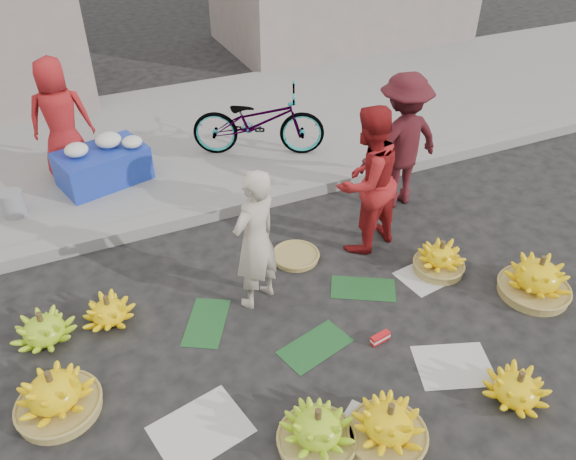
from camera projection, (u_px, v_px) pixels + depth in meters
name	position (u px, v px, depth m)	size (l,w,h in m)	color
ground	(315.00, 329.00, 5.25)	(80.00, 80.00, 0.00)	black
curb	(234.00, 206.00, 6.84)	(40.00, 0.25, 0.15)	gray
sidewalk	(186.00, 137.00, 8.40)	(40.00, 4.00, 0.12)	gray
newspaper_scatter	(358.00, 392.00, 4.66)	(3.20, 1.80, 0.00)	beige
banana_leaves	(296.00, 318.00, 5.36)	(2.00, 1.00, 0.00)	#17451E
banana_bunch_0	(55.00, 394.00, 4.40)	(0.67, 0.67, 0.45)	olive
banana_bunch_1	(317.00, 431.00, 4.16)	(0.66, 0.66, 0.42)	olive
banana_bunch_2	(388.00, 426.00, 4.19)	(0.60, 0.60, 0.42)	olive
banana_bunch_3	(517.00, 388.00, 4.52)	(0.53, 0.53, 0.32)	yellow
banana_bunch_4	(537.00, 278.00, 5.54)	(0.69, 0.69, 0.47)	olive
banana_bunch_5	(440.00, 259.00, 5.86)	(0.52, 0.52, 0.38)	olive
banana_bunch_6	(43.00, 328.00, 5.06)	(0.60, 0.60, 0.33)	#85C41C
banana_bunch_7	(109.00, 311.00, 5.27)	(0.48, 0.48, 0.30)	yellow
basket_spare	(296.00, 256.00, 6.10)	(0.49, 0.49, 0.06)	olive
incense_stack	(380.00, 338.00, 5.09)	(0.19, 0.06, 0.08)	red
vendor_cream	(255.00, 240.00, 5.16)	(0.53, 0.35, 1.46)	beige
vendor_red	(367.00, 181.00, 5.85)	(0.80, 0.62, 1.65)	#B11C1B
man_striped	(402.00, 142.00, 6.58)	(1.07, 0.61, 1.65)	maroon
flower_table	(103.00, 164.00, 7.08)	(1.20, 0.92, 0.62)	#182E9E
grey_bucket	(13.00, 204.00, 6.51)	(0.26, 0.26, 0.30)	gray
flower_vendor	(60.00, 118.00, 6.97)	(0.75, 0.49, 1.53)	#B11C1B
bicycle	(258.00, 121.00, 7.59)	(1.80, 0.63, 0.94)	gray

